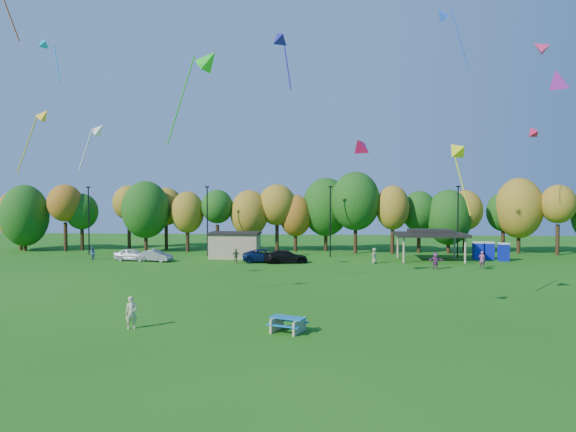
# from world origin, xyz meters

# --- Properties ---
(ground) EXTENTS (160.00, 160.00, 0.00)m
(ground) POSITION_xyz_m (0.00, 0.00, 0.00)
(ground) COLOR #19600F
(ground) RESTS_ON ground
(tree_line) EXTENTS (93.57, 10.55, 11.15)m
(tree_line) POSITION_xyz_m (-1.03, 45.51, 5.91)
(tree_line) COLOR black
(tree_line) RESTS_ON ground
(lamp_posts) EXTENTS (64.50, 0.25, 9.09)m
(lamp_posts) POSITION_xyz_m (2.00, 40.00, 4.90)
(lamp_posts) COLOR black
(lamp_posts) RESTS_ON ground
(utility_building) EXTENTS (6.30, 4.30, 3.25)m
(utility_building) POSITION_xyz_m (-10.00, 38.00, 1.64)
(utility_building) COLOR tan
(utility_building) RESTS_ON ground
(pavilion) EXTENTS (8.20, 6.20, 3.77)m
(pavilion) POSITION_xyz_m (14.00, 37.00, 3.23)
(pavilion) COLOR tan
(pavilion) RESTS_ON ground
(porta_potties) EXTENTS (3.75, 2.60, 2.18)m
(porta_potties) POSITION_xyz_m (21.42, 38.20, 1.10)
(porta_potties) COLOR #0D1CB1
(porta_potties) RESTS_ON ground
(picnic_table) EXTENTS (2.40, 2.21, 0.85)m
(picnic_table) POSITION_xyz_m (-0.62, 2.75, 0.49)
(picnic_table) COLOR tan
(picnic_table) RESTS_ON ground
(kite_flyer) EXTENTS (0.81, 0.71, 1.86)m
(kite_flyer) POSITION_xyz_m (-9.67, 2.76, 0.93)
(kite_flyer) COLOR beige
(kite_flyer) RESTS_ON ground
(car_a) EXTENTS (4.59, 2.37, 1.49)m
(car_a) POSITION_xyz_m (-21.80, 34.14, 0.75)
(car_a) COLOR white
(car_a) RESTS_ON ground
(car_b) EXTENTS (4.35, 2.41, 1.36)m
(car_b) POSITION_xyz_m (-18.78, 33.63, 0.68)
(car_b) COLOR gray
(car_b) RESTS_ON ground
(car_c) EXTENTS (5.74, 3.07, 1.53)m
(car_c) POSITION_xyz_m (-5.57, 33.90, 0.77)
(car_c) COLOR #0B1C47
(car_c) RESTS_ON ground
(car_d) EXTENTS (5.51, 3.19, 1.50)m
(car_d) POSITION_xyz_m (-3.22, 33.35, 0.75)
(car_d) COLOR black
(car_d) RESTS_ON ground
(far_person_0) EXTENTS (1.77, 0.93, 1.83)m
(far_person_0) POSITION_xyz_m (13.06, 29.28, 0.91)
(far_person_0) COLOR #893980
(far_person_0) RESTS_ON ground
(far_person_1) EXTENTS (0.78, 0.64, 1.83)m
(far_person_1) POSITION_xyz_m (18.29, 30.75, 0.92)
(far_person_1) COLOR #A14C7C
(far_person_1) RESTS_ON ground
(far_person_2) EXTENTS (1.04, 0.93, 1.70)m
(far_person_2) POSITION_xyz_m (-8.97, 32.81, 0.85)
(far_person_2) COLOR #677044
(far_person_2) RESTS_ON ground
(far_person_3) EXTENTS (0.99, 0.95, 1.60)m
(far_person_3) POSITION_xyz_m (-27.03, 34.64, 0.80)
(far_person_3) COLOR #465E9A
(far_person_3) RESTS_ON ground
(far_person_4) EXTENTS (0.88, 1.05, 1.82)m
(far_person_4) POSITION_xyz_m (7.04, 33.63, 0.91)
(far_person_4) COLOR gray
(far_person_4) RESTS_ON ground
(far_person_5) EXTENTS (1.10, 0.76, 1.56)m
(far_person_5) POSITION_xyz_m (-18.90, 33.37, 0.78)
(far_person_5) COLOR teal
(far_person_5) RESTS_ON ground
(kite_0) EXTENTS (2.08, 0.96, 3.36)m
(kite_0) POSITION_xyz_m (-13.81, 7.81, 12.11)
(kite_0) COLOR white
(kite_1) EXTENTS (2.24, 3.12, 5.46)m
(kite_1) POSITION_xyz_m (10.38, 10.32, 10.85)
(kite_1) COLOR #CFD116
(kite_2) EXTENTS (1.55, 1.78, 1.47)m
(kite_2) POSITION_xyz_m (21.65, 26.31, 14.10)
(kite_2) COLOR #BF163D
(kite_4) EXTENTS (1.50, 1.65, 1.37)m
(kite_4) POSITION_xyz_m (3.43, 3.67, 10.57)
(kite_4) COLOR #FF0E55
(kite_6) EXTENTS (2.33, 2.22, 4.40)m
(kite_6) POSITION_xyz_m (-25.27, 21.41, 22.23)
(kite_6) COLOR #0E94DB
(kite_7) EXTENTS (3.12, 1.14, 5.29)m
(kite_7) POSITION_xyz_m (-21.08, 13.78, 14.07)
(kite_7) COLOR yellow
(kite_8) EXTENTS (3.94, 4.22, 8.47)m
(kite_8) POSITION_xyz_m (18.23, 12.86, 16.16)
(kite_8) COLOR #D728D9
(kite_9) EXTENTS (3.77, 1.91, 6.42)m
(kite_9) POSITION_xyz_m (13.40, 28.96, 26.49)
(kite_9) COLOR #285DFF
(kite_11) EXTENTS (1.98, 1.77, 1.64)m
(kite_11) POSITION_xyz_m (19.28, 19.11, 20.21)
(kite_11) COLOR #CA2154
(kite_12) EXTENTS (1.80, 2.75, 4.51)m
(kite_12) POSITION_xyz_m (-1.97, 12.14, 19.31)
(kite_12) COLOR navy
(kite_15) EXTENTS (4.59, 2.27, 7.62)m
(kite_15) POSITION_xyz_m (-7.52, 13.16, 18.06)
(kite_15) COLOR #1BCE1C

